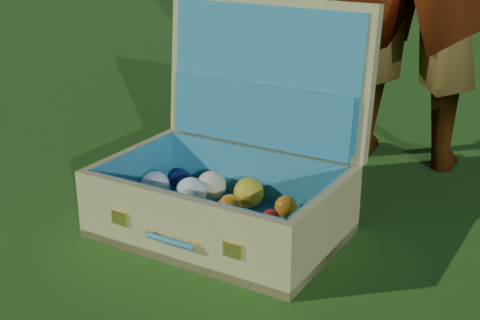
# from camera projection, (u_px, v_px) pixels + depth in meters

# --- Properties ---
(ground) EXTENTS (60.00, 60.00, 0.00)m
(ground) POSITION_uv_depth(u_px,v_px,m) (229.00, 227.00, 1.89)
(ground) COLOR #215114
(ground) RESTS_ON ground
(stray_ball) EXTENTS (0.06, 0.06, 0.06)m
(stray_ball) POSITION_uv_depth(u_px,v_px,m) (113.00, 191.00, 2.05)
(stray_ball) COLOR #4472B1
(stray_ball) RESTS_ON ground
(suitcase) EXTENTS (0.70, 0.59, 0.62)m
(suitcase) POSITION_uv_depth(u_px,v_px,m) (234.00, 165.00, 1.86)
(suitcase) COLOR tan
(suitcase) RESTS_ON ground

